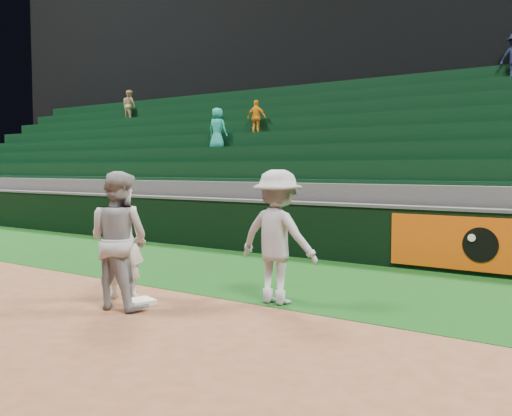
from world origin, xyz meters
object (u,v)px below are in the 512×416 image
Objects in this scene: baserunner at (119,240)px; base_coach at (278,237)px; first_base at (140,302)px; first_baseman at (123,241)px.

base_coach is (1.69, 1.53, 0.01)m from baserunner.
baserunner is at bearing 42.24° from base_coach.
first_baseman is at bearing 163.66° from first_base.
first_baseman is 0.64m from baserunner.
baserunner is 0.99× the size of base_coach.
first_baseman is 0.91× the size of base_coach.
base_coach reaches higher than baserunner.
first_baseman is at bearing -53.04° from baserunner.
baserunner reaches higher than first_baseman.
first_baseman is at bearing 26.83° from base_coach.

